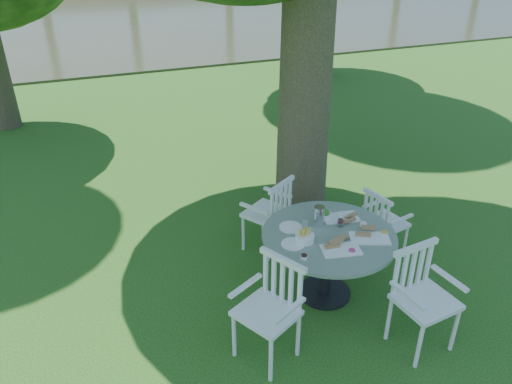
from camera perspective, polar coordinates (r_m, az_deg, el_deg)
ground at (r=6.02m, az=0.70°, el=-7.98°), size 140.00×140.00×0.00m
table at (r=5.24m, az=8.24°, el=-6.16°), size 1.38×1.38×0.77m
chair_ne at (r=6.03m, az=14.10°, el=-3.09°), size 0.49×0.51×0.87m
chair_nw at (r=5.94m, az=1.93°, el=-2.06°), size 0.65×0.64×0.96m
chair_sw at (r=4.58m, az=2.03°, el=-12.35°), size 0.65×0.66×0.99m
chair_se at (r=4.93m, az=18.15°, el=-10.52°), size 0.56×0.53×1.01m
tableware at (r=5.17m, az=7.88°, el=-4.12°), size 1.10×0.85×0.22m
river at (r=27.78m, az=-18.43°, el=19.72°), size 100.00×28.00×0.12m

